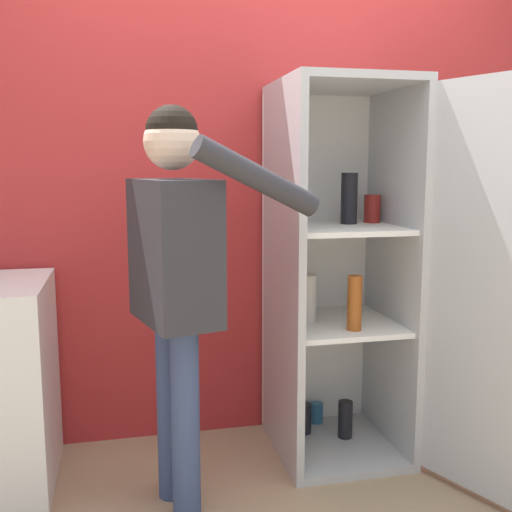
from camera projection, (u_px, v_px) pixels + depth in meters
The scene contains 3 objects.
wall_back at pixel (255, 186), 3.05m from camera, with size 7.00×0.06×2.55m.
refrigerator at pixel (363, 276), 2.77m from camera, with size 0.85×1.18×1.76m.
person at pixel (177, 262), 2.31m from camera, with size 0.71×0.56×1.60m.
Camera 1 is at (-0.68, -2.01, 1.38)m, focal length 42.00 mm.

